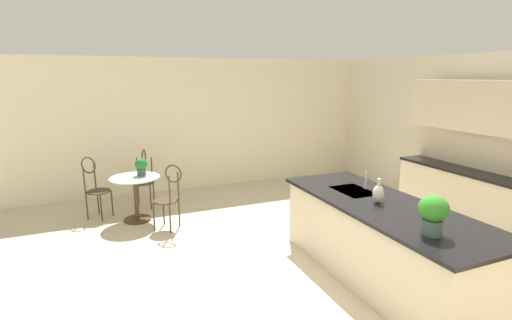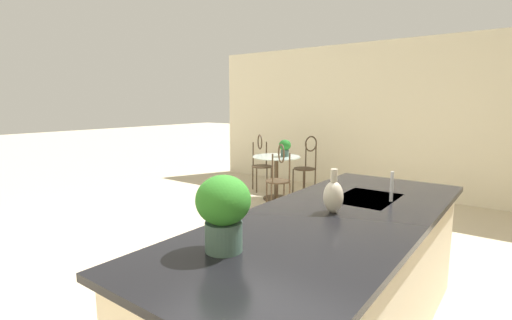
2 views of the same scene
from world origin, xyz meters
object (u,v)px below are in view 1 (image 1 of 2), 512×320
chair_toward_desk (169,194)px  potted_plant_on_table (141,166)px  chair_by_island (95,185)px  chair_near_window (144,176)px  vase_on_counter (378,194)px  bistro_table (136,194)px  potted_plant_counter_far (433,212)px

chair_toward_desk → potted_plant_on_table: size_ratio=3.69×
chair_by_island → potted_plant_on_table: (0.33, 0.73, 0.33)m
chair_near_window → chair_toward_desk: size_ratio=1.00×
potted_plant_on_table → chair_by_island: bearing=-114.3°
chair_near_window → vase_on_counter: vase_on_counter is taller
chair_toward_desk → bistro_table: bearing=-143.1°
potted_plant_on_table → vase_on_counter: bearing=37.0°
chair_near_window → potted_plant_counter_far: bearing=24.3°
bistro_table → potted_plant_on_table: bearing=122.6°
chair_toward_desk → potted_plant_counter_far: size_ratio=2.80×
chair_near_window → bistro_table: bearing=-17.3°
chair_near_window → chair_by_island: bearing=-71.8°
chair_by_island → potted_plant_on_table: size_ratio=3.69×
chair_toward_desk → potted_plant_on_table: bearing=-154.1°
potted_plant_on_table → chair_toward_desk: bearing=25.9°
chair_by_island → bistro_table: bearing=56.4°
potted_plant_on_table → vase_on_counter: size_ratio=0.98×
bistro_table → potted_plant_counter_far: potted_plant_counter_far is taller
potted_plant_on_table → potted_plant_counter_far: size_ratio=0.76×
bistro_table → potted_plant_on_table: 0.48m
bistro_table → potted_plant_counter_far: size_ratio=2.15×
chair_near_window → chair_by_island: same height
chair_by_island → chair_toward_desk: 1.44m
bistro_table → potted_plant_counter_far: bearing=30.3°
vase_on_counter → chair_toward_desk: bearing=-140.4°
chair_near_window → vase_on_counter: bearing=31.1°
potted_plant_counter_far → vase_on_counter: size_ratio=1.29×
chair_near_window → potted_plant_on_table: bearing=-8.7°
potted_plant_counter_far → bistro_table: bearing=-149.7°
chair_near_window → potted_plant_on_table: size_ratio=3.69×
chair_toward_desk → potted_plant_counter_far: (3.28, 1.81, 0.56)m
bistro_table → chair_toward_desk: (0.58, 0.44, 0.13)m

